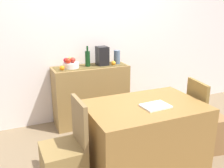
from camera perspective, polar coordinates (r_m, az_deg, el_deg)
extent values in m
cube|color=#7E6A4E|center=(3.31, 4.21, -14.42)|extent=(6.40, 6.40, 0.02)
cube|color=silver|center=(3.92, -3.49, 11.72)|extent=(6.40, 0.06, 2.70)
cube|color=olive|center=(3.81, -4.82, -2.48)|extent=(1.12, 0.42, 0.89)
cube|color=brown|center=(3.68, -4.99, 4.08)|extent=(1.05, 0.32, 0.01)
cylinder|color=white|center=(3.59, -9.40, 4.27)|extent=(0.23, 0.23, 0.08)
sphere|color=#8BB243|center=(3.63, -9.64, 5.59)|extent=(0.07, 0.07, 0.07)
sphere|color=#AA2C22|center=(3.55, -9.02, 5.43)|extent=(0.08, 0.08, 0.08)
sphere|color=red|center=(3.52, -10.09, 5.29)|extent=(0.08, 0.08, 0.08)
sphere|color=red|center=(3.60, -10.58, 5.38)|extent=(0.06, 0.06, 0.06)
cylinder|color=#103B18|center=(3.65, -5.62, 5.74)|extent=(0.07, 0.07, 0.23)
cylinder|color=#103B18|center=(3.62, -5.69, 8.09)|extent=(0.03, 0.03, 0.07)
cube|color=black|center=(3.71, -2.26, 6.43)|extent=(0.16, 0.18, 0.28)
cylinder|color=slate|center=(3.81, 1.14, 6.16)|extent=(0.10, 0.10, 0.21)
sphere|color=orange|center=(3.49, -11.38, 3.61)|extent=(0.07, 0.07, 0.07)
sphere|color=orange|center=(3.73, 0.33, 4.82)|extent=(0.07, 0.07, 0.07)
cube|color=olive|center=(2.81, 7.34, -11.71)|extent=(1.24, 0.82, 0.74)
cube|color=white|center=(2.61, 9.95, -4.98)|extent=(0.29, 0.23, 0.02)
cube|color=olive|center=(2.61, -11.03, -18.21)|extent=(0.41, 0.41, 0.45)
cube|color=olive|center=(2.42, -7.45, -8.62)|extent=(0.05, 0.40, 0.45)
cube|color=olive|center=(3.38, 20.71, -10.28)|extent=(0.46, 0.46, 0.45)
cube|color=olive|center=(3.11, 18.84, -3.44)|extent=(0.10, 0.40, 0.45)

